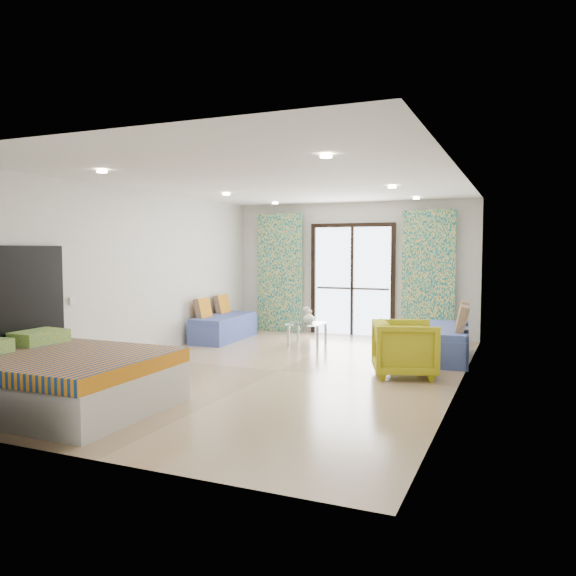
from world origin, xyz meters
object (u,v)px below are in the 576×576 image
at_px(coffee_table, 307,325).
at_px(armchair, 405,346).
at_px(daybed_right, 446,341).
at_px(daybed_left, 223,326).
at_px(bed, 59,379).

height_order(coffee_table, armchair, armchair).
xyz_separation_m(daybed_right, armchair, (-0.37, -1.50, 0.14)).
height_order(daybed_right, armchair, daybed_right).
height_order(daybed_left, armchair, armchair).
distance_m(bed, coffee_table, 4.96).
bearing_deg(daybed_left, bed, -85.51).
xyz_separation_m(coffee_table, armchair, (2.13, -1.80, 0.06)).
bearing_deg(coffee_table, armchair, -40.24).
bearing_deg(daybed_right, bed, -133.69).
xyz_separation_m(bed, daybed_right, (3.60, 4.54, -0.04)).
xyz_separation_m(bed, coffee_table, (1.09, 4.84, 0.05)).
bearing_deg(daybed_right, armchair, -109.16).
relative_size(bed, daybed_left, 1.26).
relative_size(coffee_table, armchair, 0.85).
distance_m(bed, armchair, 4.43).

